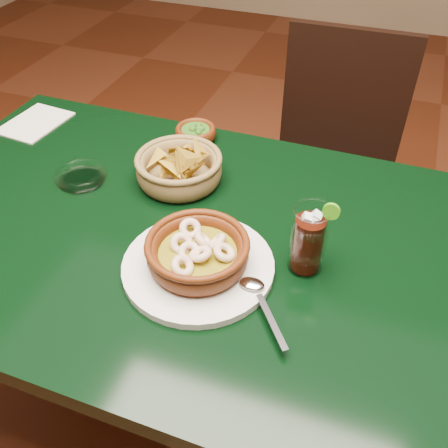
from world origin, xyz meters
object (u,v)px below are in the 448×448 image
(dining_table, at_px, (167,258))
(dining_chair, at_px, (330,166))
(shrimp_plate, at_px, (198,256))
(cola_drink, at_px, (308,240))
(chip_basket, at_px, (179,168))

(dining_table, distance_m, dining_chair, 0.76)
(shrimp_plate, bearing_deg, cola_drink, 21.92)
(cola_drink, bearing_deg, dining_chair, 94.53)
(shrimp_plate, bearing_deg, dining_table, 141.62)
(shrimp_plate, xyz_separation_m, cola_drink, (0.18, 0.07, 0.03))
(shrimp_plate, height_order, chip_basket, chip_basket)
(dining_chair, relative_size, chip_basket, 3.98)
(dining_chair, height_order, cola_drink, cola_drink)
(chip_basket, relative_size, cola_drink, 1.43)
(shrimp_plate, height_order, cola_drink, cola_drink)
(dining_table, relative_size, dining_chair, 1.33)
(dining_table, height_order, dining_chair, dining_chair)
(dining_chair, bearing_deg, chip_basket, -116.06)
(chip_basket, bearing_deg, dining_chair, 63.94)
(dining_table, bearing_deg, shrimp_plate, -38.38)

